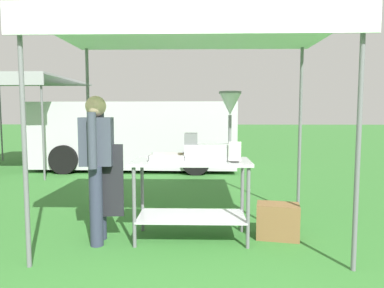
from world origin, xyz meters
name	(u,v)px	position (x,y,z in m)	size (l,w,h in m)	color
ground_plane	(195,171)	(0.00, 6.00, 0.00)	(70.00, 70.00, 0.00)	#33702D
stall_canopy	(192,36)	(0.04, 1.38, 2.28)	(3.18, 2.02, 2.37)	slate
donut_cart	(192,182)	(0.04, 1.28, 0.66)	(1.30, 0.62, 0.90)	#B7B7BC
donut_tray	(169,158)	(-0.21, 1.26, 0.93)	(0.39, 0.29, 0.07)	#B7B7BC
donut_fryer	(215,136)	(0.30, 1.29, 1.17)	(0.62, 0.28, 0.76)	#B7B7BC
menu_sign	(235,154)	(0.51, 1.11, 1.00)	(0.13, 0.05, 0.22)	black
vendor	(98,161)	(-0.97, 1.16, 0.90)	(0.46, 0.54, 1.61)	#2D3347
supply_crate	(278,221)	(1.03, 1.34, 0.20)	(0.52, 0.37, 0.40)	brown
van_silver	(137,134)	(-1.51, 6.39, 0.88)	(5.04, 2.19, 1.69)	#BCBCC1
neighbour_tent	(15,82)	(-4.52, 6.17, 2.21)	(2.85, 3.23, 2.28)	slate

